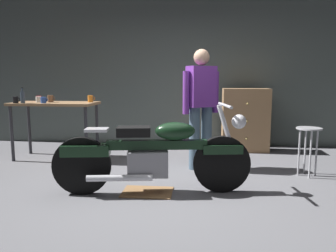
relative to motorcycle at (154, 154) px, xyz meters
The scene contains 15 objects.
ground_plane 0.47m from the motorcycle, 27.44° to the left, with size 12.00×12.00×0.00m, color slate.
back_wall 3.07m from the motorcycle, 87.59° to the left, with size 8.00×0.12×3.10m, color #56605B.
workbench 2.34m from the motorcycle, 140.64° to the left, with size 1.30×0.64×0.90m.
motorcycle is the anchor object (origin of this frame).
person_standing 1.30m from the motorcycle, 65.16° to the left, with size 0.50×0.39×1.67m.
shop_stool 2.09m from the motorcycle, 24.34° to the left, with size 0.32×0.32×0.64m.
wooden_dresser 2.69m from the motorcycle, 61.37° to the left, with size 0.80×0.47×1.10m.
drip_tray 0.45m from the motorcycle, behind, with size 0.56×0.40×0.01m, color olive.
mug_brown_stoneware 2.44m from the motorcycle, 141.43° to the left, with size 0.12×0.09×0.11m.
mug_red_diner 2.73m from the motorcycle, 142.56° to the left, with size 0.11×0.08×0.09m.
mug_white_ceramic 2.58m from the motorcycle, 144.38° to the left, with size 0.11×0.08×0.09m.
mug_black_matte 2.65m from the motorcycle, 151.79° to the left, with size 0.11×0.08×0.10m.
mug_orange_travel 2.05m from the motorcycle, 128.45° to the left, with size 0.12×0.08×0.11m.
mug_blue_enamel 2.32m from the motorcycle, 145.80° to the left, with size 0.11×0.08×0.09m.
bottle 2.55m from the motorcycle, 150.72° to the left, with size 0.06×0.06×0.24m.
Camera 1 is at (0.39, -3.56, 1.26)m, focal length 35.12 mm.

